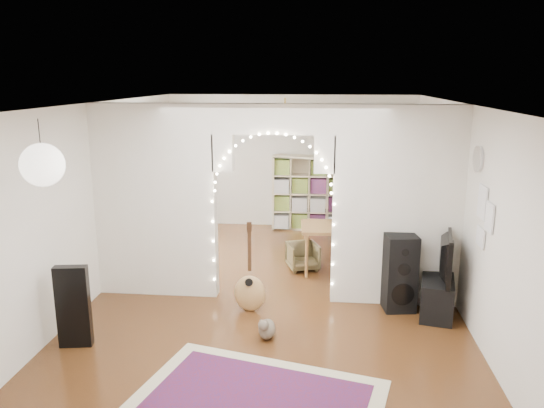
# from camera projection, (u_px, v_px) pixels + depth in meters

# --- Properties ---
(floor) EXTENTS (7.50, 7.50, 0.00)m
(floor) POSITION_uv_depth(u_px,v_px,m) (273.00, 297.00, 7.52)
(floor) COLOR black
(floor) RESTS_ON ground
(ceiling) EXTENTS (5.00, 7.50, 0.02)m
(ceiling) POSITION_uv_depth(u_px,v_px,m) (274.00, 104.00, 6.89)
(ceiling) COLOR white
(ceiling) RESTS_ON wall_back
(wall_back) EXTENTS (5.00, 0.02, 2.70)m
(wall_back) POSITION_uv_depth(u_px,v_px,m) (291.00, 162.00, 10.84)
(wall_back) COLOR silver
(wall_back) RESTS_ON floor
(wall_front) EXTENTS (5.00, 0.02, 2.70)m
(wall_front) POSITION_uv_depth(u_px,v_px,m) (220.00, 333.00, 3.58)
(wall_front) COLOR silver
(wall_front) RESTS_ON floor
(wall_left) EXTENTS (0.02, 7.50, 2.70)m
(wall_left) POSITION_uv_depth(u_px,v_px,m) (97.00, 200.00, 7.45)
(wall_left) COLOR silver
(wall_left) RESTS_ON floor
(wall_right) EXTENTS (0.02, 7.50, 2.70)m
(wall_right) POSITION_uv_depth(u_px,v_px,m) (462.00, 209.00, 6.97)
(wall_right) COLOR silver
(wall_right) RESTS_ON floor
(divider_wall) EXTENTS (5.00, 0.20, 2.70)m
(divider_wall) POSITION_uv_depth(u_px,v_px,m) (273.00, 199.00, 7.19)
(divider_wall) COLOR silver
(divider_wall) RESTS_ON floor
(fairy_lights) EXTENTS (1.64, 0.04, 1.60)m
(fairy_lights) POSITION_uv_depth(u_px,v_px,m) (273.00, 192.00, 7.03)
(fairy_lights) COLOR #FFEABF
(fairy_lights) RESTS_ON divider_wall
(window) EXTENTS (0.04, 1.20, 1.40)m
(window) POSITION_uv_depth(u_px,v_px,m) (141.00, 168.00, 9.15)
(window) COLOR white
(window) RESTS_ON wall_left
(wall_clock) EXTENTS (0.03, 0.31, 0.31)m
(wall_clock) POSITION_uv_depth(u_px,v_px,m) (479.00, 159.00, 6.21)
(wall_clock) COLOR white
(wall_clock) RESTS_ON wall_right
(picture_frames) EXTENTS (0.02, 0.50, 0.70)m
(picture_frames) POSITION_uv_depth(u_px,v_px,m) (484.00, 217.00, 5.97)
(picture_frames) COLOR white
(picture_frames) RESTS_ON wall_right
(paper_lantern) EXTENTS (0.40, 0.40, 0.40)m
(paper_lantern) POSITION_uv_depth(u_px,v_px,m) (42.00, 165.00, 4.86)
(paper_lantern) COLOR white
(paper_lantern) RESTS_ON ceiling
(ceiling_fan) EXTENTS (1.10, 1.10, 0.30)m
(ceiling_fan) POSITION_uv_depth(u_px,v_px,m) (285.00, 116.00, 8.90)
(ceiling_fan) COLOR #A98538
(ceiling_fan) RESTS_ON ceiling
(area_rug) EXTENTS (2.71, 2.28, 0.02)m
(area_rug) POSITION_uv_depth(u_px,v_px,m) (253.00, 406.00, 5.00)
(area_rug) COLOR maroon
(area_rug) RESTS_ON floor
(guitar_case) EXTENTS (0.39, 0.18, 0.97)m
(guitar_case) POSITION_uv_depth(u_px,v_px,m) (73.00, 307.00, 6.04)
(guitar_case) COLOR black
(guitar_case) RESTS_ON floor
(acoustic_guitar) EXTENTS (0.44, 0.24, 1.04)m
(acoustic_guitar) POSITION_uv_depth(u_px,v_px,m) (250.00, 279.00, 6.95)
(acoustic_guitar) COLOR #AD7B45
(acoustic_guitar) RESTS_ON floor
(tabby_cat) EXTENTS (0.26, 0.47, 0.31)m
(tabby_cat) POSITION_uv_depth(u_px,v_px,m) (267.00, 329.00, 6.29)
(tabby_cat) COLOR brown
(tabby_cat) RESTS_ON floor
(floor_speaker) EXTENTS (0.45, 0.41, 1.03)m
(floor_speaker) POSITION_uv_depth(u_px,v_px,m) (400.00, 273.00, 6.99)
(floor_speaker) COLOR black
(floor_speaker) RESTS_ON floor
(media_console) EXTENTS (0.59, 1.06, 0.50)m
(media_console) POSITION_uv_depth(u_px,v_px,m) (437.00, 293.00, 7.01)
(media_console) COLOR black
(media_console) RESTS_ON floor
(tv) EXTENTS (0.35, 1.08, 0.62)m
(tv) POSITION_uv_depth(u_px,v_px,m) (440.00, 253.00, 6.88)
(tv) COLOR black
(tv) RESTS_ON media_console
(bookcase) EXTENTS (1.52, 0.71, 1.51)m
(bookcase) POSITION_uv_depth(u_px,v_px,m) (309.00, 193.00, 10.70)
(bookcase) COLOR beige
(bookcase) RESTS_ON floor
(dining_table) EXTENTS (1.25, 0.87, 0.76)m
(dining_table) POSITION_uv_depth(u_px,v_px,m) (339.00, 230.00, 8.36)
(dining_table) COLOR brown
(dining_table) RESTS_ON floor
(flower_vase) EXTENTS (0.19, 0.19, 0.19)m
(flower_vase) POSITION_uv_depth(u_px,v_px,m) (340.00, 220.00, 8.33)
(flower_vase) COLOR white
(flower_vase) RESTS_ON dining_table
(dining_chair_left) EXTENTS (0.60, 0.61, 0.44)m
(dining_chair_left) POSITION_uv_depth(u_px,v_px,m) (303.00, 256.00, 8.56)
(dining_chair_left) COLOR #4F4327
(dining_chair_left) RESTS_ON floor
(dining_chair_right) EXTENTS (0.64, 0.65, 0.45)m
(dining_chair_right) POSITION_uv_depth(u_px,v_px,m) (358.00, 259.00, 8.41)
(dining_chair_right) COLOR #4F4327
(dining_chair_right) RESTS_ON floor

